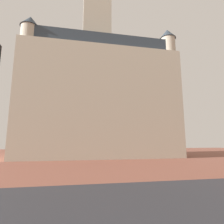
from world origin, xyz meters
name	(u,v)px	position (x,y,z in m)	size (l,w,h in m)	color
ground_plane	(113,189)	(0.00, 10.00, 0.00)	(120.00, 120.00, 0.00)	brown
street_asphalt_strip	(123,202)	(0.00, 7.46, 0.00)	(120.00, 7.81, 0.00)	#2D2D33
landmark_building	(100,94)	(1.74, 32.92, 12.24)	(28.73, 12.46, 41.71)	#B2A893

